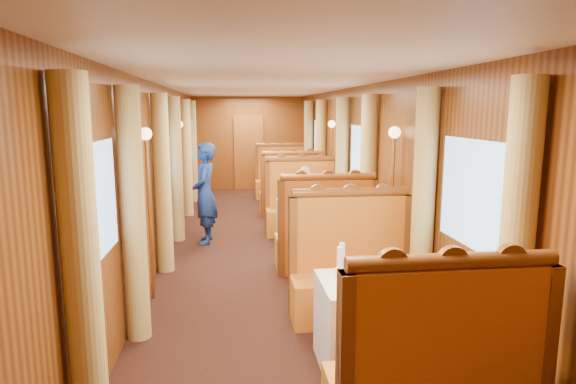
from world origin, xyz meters
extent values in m
cube|color=brown|center=(0.00, 5.97, 1.00)|extent=(0.80, 0.04, 2.00)
cube|color=white|center=(0.75, -3.50, 0.38)|extent=(1.05, 0.72, 0.75)
cube|color=#B04313|center=(0.75, -4.67, 0.85)|extent=(1.30, 0.12, 0.80)
cylinder|color=brown|center=(0.75, -4.67, 1.29)|extent=(1.23, 0.10, 0.10)
cube|color=#B04313|center=(0.75, -2.55, 0.23)|extent=(1.30, 0.55, 0.45)
cube|color=#B04313|center=(0.75, -2.33, 0.85)|extent=(1.30, 0.12, 0.80)
cylinder|color=brown|center=(0.75, -2.33, 1.29)|extent=(1.23, 0.10, 0.10)
cube|color=white|center=(0.75, 0.00, 0.38)|extent=(1.05, 0.72, 0.75)
cube|color=#B04313|center=(0.75, -0.95, 0.23)|extent=(1.30, 0.55, 0.45)
cube|color=#B04313|center=(0.75, -1.17, 0.85)|extent=(1.30, 0.12, 0.80)
cylinder|color=brown|center=(0.75, -1.17, 1.29)|extent=(1.23, 0.10, 0.10)
cube|color=#B04313|center=(0.75, 0.95, 0.23)|extent=(1.30, 0.55, 0.45)
cube|color=#B04313|center=(0.75, 1.17, 0.85)|extent=(1.30, 0.12, 0.80)
cylinder|color=brown|center=(0.75, 1.17, 1.29)|extent=(1.23, 0.10, 0.10)
cube|color=white|center=(0.75, 3.50, 0.38)|extent=(1.05, 0.72, 0.75)
cube|color=#B04313|center=(0.75, 2.55, 0.23)|extent=(1.30, 0.55, 0.45)
cube|color=#B04313|center=(0.75, 2.33, 0.85)|extent=(1.30, 0.12, 0.80)
cylinder|color=brown|center=(0.75, 2.33, 1.29)|extent=(1.23, 0.10, 0.10)
cube|color=#B04313|center=(0.75, 4.45, 0.23)|extent=(1.30, 0.55, 0.45)
cube|color=#B04313|center=(0.75, 4.67, 0.85)|extent=(1.30, 0.12, 0.80)
cylinder|color=brown|center=(0.75, 4.67, 1.29)|extent=(1.23, 0.10, 0.10)
cube|color=silver|center=(0.63, -3.57, 0.76)|extent=(0.40, 0.34, 0.01)
cylinder|color=white|center=(1.08, -3.60, 0.76)|extent=(0.20, 0.20, 0.01)
cylinder|color=white|center=(0.40, -3.38, 0.79)|extent=(0.08, 0.08, 0.08)
cylinder|color=white|center=(0.40, -3.38, 0.92)|extent=(0.05, 0.05, 0.18)
cylinder|color=white|center=(0.45, -3.27, 0.79)|extent=(0.08, 0.08, 0.08)
cylinder|color=white|center=(0.45, -3.27, 0.92)|extent=(0.05, 0.05, 0.18)
cylinder|color=silver|center=(0.75, 0.01, 0.82)|extent=(0.06, 0.06, 0.14)
cylinder|color=silver|center=(0.76, 3.51, 0.82)|extent=(0.06, 0.06, 0.14)
cylinder|color=tan|center=(-1.38, -4.28, 1.18)|extent=(0.22, 0.22, 2.35)
cylinder|color=tan|center=(-1.38, -2.72, 1.18)|extent=(0.22, 0.22, 2.35)
cylinder|color=tan|center=(1.38, -4.28, 1.18)|extent=(0.22, 0.22, 2.35)
cylinder|color=tan|center=(1.38, -2.72, 1.18)|extent=(0.22, 0.22, 2.35)
cylinder|color=tan|center=(-1.38, -0.78, 1.18)|extent=(0.22, 0.22, 2.35)
cylinder|color=tan|center=(-1.38, 0.78, 1.18)|extent=(0.22, 0.22, 2.35)
cylinder|color=tan|center=(1.38, -0.78, 1.18)|extent=(0.22, 0.22, 2.35)
cylinder|color=tan|center=(1.38, 0.78, 1.18)|extent=(0.22, 0.22, 2.35)
cylinder|color=tan|center=(-1.38, 2.72, 1.18)|extent=(0.22, 0.22, 2.35)
cylinder|color=tan|center=(-1.38, 4.28, 1.18)|extent=(0.22, 0.22, 2.35)
cylinder|color=tan|center=(1.38, 2.72, 1.18)|extent=(0.22, 0.22, 2.35)
cylinder|color=tan|center=(1.38, 4.28, 1.18)|extent=(0.22, 0.22, 2.35)
cylinder|color=#BF8C3F|center=(-1.40, -1.75, 0.93)|extent=(0.04, 0.04, 1.85)
sphere|color=#FFD18C|center=(-1.40, -1.75, 1.88)|extent=(0.14, 0.14, 0.14)
cylinder|color=#BF8C3F|center=(1.40, -1.75, 0.93)|extent=(0.04, 0.04, 1.85)
sphere|color=#FFD18C|center=(1.40, -1.75, 1.88)|extent=(0.14, 0.14, 0.14)
cylinder|color=#BF8C3F|center=(-1.40, 1.75, 0.93)|extent=(0.04, 0.04, 1.85)
sphere|color=#FFD18C|center=(-1.40, 1.75, 1.88)|extent=(0.14, 0.14, 0.14)
cylinder|color=#BF8C3F|center=(1.40, 1.75, 0.93)|extent=(0.04, 0.04, 1.85)
sphere|color=#FFD18C|center=(1.40, 1.75, 1.88)|extent=(0.14, 0.14, 0.14)
imported|color=navy|center=(-0.91, 0.56, 0.81)|extent=(0.40, 0.60, 1.63)
cube|color=beige|center=(0.75, 0.76, 0.75)|extent=(0.40, 0.24, 0.55)
sphere|color=tan|center=(0.75, 0.76, 1.11)|extent=(0.20, 0.20, 0.20)
cube|color=beige|center=(0.75, 0.59, 0.52)|extent=(0.36, 0.30, 0.14)
camera|label=1|loc=(-0.48, -7.15, 2.13)|focal=30.00mm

